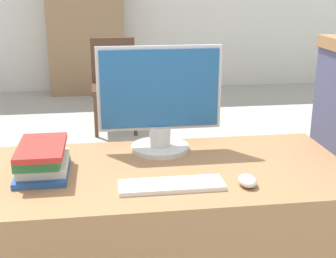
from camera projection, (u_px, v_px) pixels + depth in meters
The scene contains 7 objects.
desk at pixel (167, 257), 1.89m from camera, with size 1.40×0.68×0.77m.
monitor at pixel (160, 101), 1.91m from camera, with size 0.51×0.24×0.44m.
keyboard at pixel (171, 185), 1.61m from camera, with size 0.36×0.11×0.02m.
mouse at pixel (247, 181), 1.62m from camera, with size 0.06×0.09×0.04m.
book_stack at pixel (42, 159), 1.71m from camera, with size 0.18×0.28×0.12m.
far_chair at pixel (114, 80), 4.68m from camera, with size 0.44×0.44×0.91m.
bookshelf_far at pixel (85, 17), 6.03m from camera, with size 0.98×0.32×2.02m.
Camera 1 is at (-0.22, -1.29, 1.46)m, focal length 50.00 mm.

